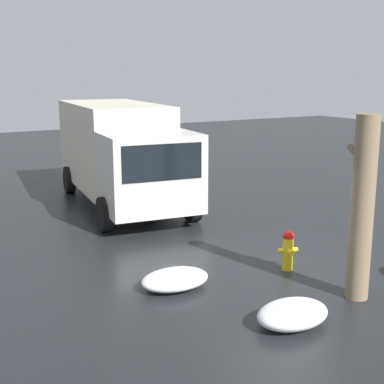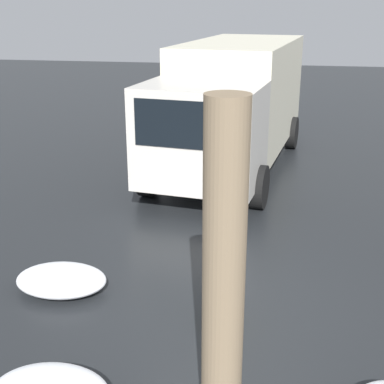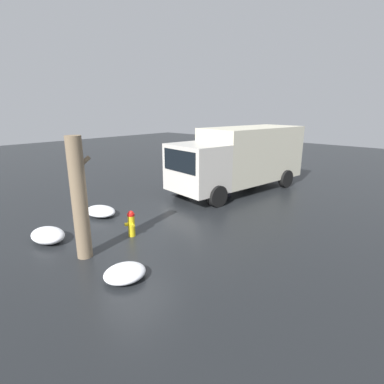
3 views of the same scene
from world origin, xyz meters
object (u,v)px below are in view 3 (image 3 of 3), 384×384
Objects in this scene: tree_trunk at (79,199)px; fire_hydrant at (131,223)px; pedestrian at (229,176)px; delivery_truck at (241,157)px.

fire_hydrant is at bearing 5.34° from tree_trunk.
delivery_truck is at bearing -158.63° from pedestrian.
delivery_truck is (7.10, 0.59, 1.22)m from fire_hydrant.
fire_hydrant is 2.10m from tree_trunk.
tree_trunk reaches higher than fire_hydrant.
fire_hydrant is 0.48× the size of pedestrian.
tree_trunk is 8.83m from delivery_truck.
pedestrian reaches higher than fire_hydrant.
tree_trunk reaches higher than pedestrian.
pedestrian is at bearing 3.66° from tree_trunk.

